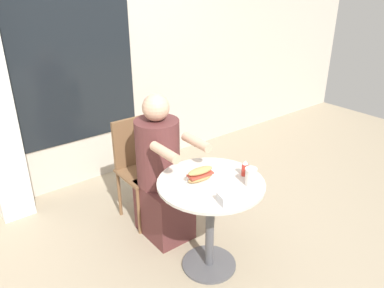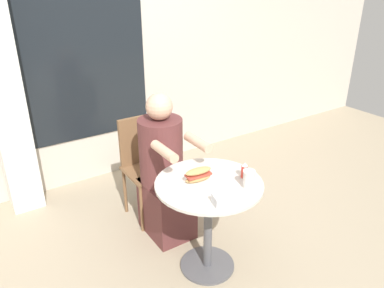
# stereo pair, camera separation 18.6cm
# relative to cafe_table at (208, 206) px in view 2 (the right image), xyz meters

# --- Properties ---
(ground_plane) EXTENTS (8.00, 8.00, 0.00)m
(ground_plane) POSITION_rel_cafe_table_xyz_m (0.00, 0.00, -0.52)
(ground_plane) COLOR tan
(storefront_wall) EXTENTS (8.00, 0.09, 2.80)m
(storefront_wall) POSITION_rel_cafe_table_xyz_m (-0.00, 1.77, 0.88)
(storefront_wall) COLOR beige
(storefront_wall) RESTS_ON ground_plane
(lattice_pillar) EXTENTS (0.26, 0.26, 2.40)m
(lattice_pillar) POSITION_rel_cafe_table_xyz_m (-0.92, 1.58, 0.68)
(lattice_pillar) COLOR silver
(lattice_pillar) RESTS_ON ground_plane
(cafe_table) EXTENTS (0.71, 0.71, 0.70)m
(cafe_table) POSITION_rel_cafe_table_xyz_m (0.00, 0.00, 0.00)
(cafe_table) COLOR beige
(cafe_table) RESTS_ON ground_plane
(diner_chair) EXTENTS (0.38, 0.38, 0.87)m
(diner_chair) POSITION_rel_cafe_table_xyz_m (-0.04, 0.89, 0.01)
(diner_chair) COLOR brown
(diner_chair) RESTS_ON ground_plane
(seated_diner) EXTENTS (0.34, 0.61, 1.17)m
(seated_diner) POSITION_rel_cafe_table_xyz_m (-0.04, 0.54, -0.01)
(seated_diner) COLOR brown
(seated_diner) RESTS_ON ground_plane
(sandwich_on_plate) EXTENTS (0.19, 0.19, 0.10)m
(sandwich_on_plate) POSITION_rel_cafe_table_xyz_m (-0.05, 0.05, 0.23)
(sandwich_on_plate) COLOR white
(sandwich_on_plate) RESTS_ON cafe_table
(drink_cup) EXTENTS (0.08, 0.08, 0.12)m
(drink_cup) POSITION_rel_cafe_table_xyz_m (0.18, -0.18, 0.25)
(drink_cup) COLOR silver
(drink_cup) RESTS_ON cafe_table
(napkin_box) EXTENTS (0.11, 0.11, 0.06)m
(napkin_box) POSITION_rel_cafe_table_xyz_m (-0.09, -0.25, 0.22)
(napkin_box) COLOR silver
(napkin_box) RESTS_ON cafe_table
(condiment_bottle) EXTENTS (0.05, 0.05, 0.11)m
(condiment_bottle) POSITION_rel_cafe_table_xyz_m (0.24, -0.07, 0.24)
(condiment_bottle) COLOR red
(condiment_bottle) RESTS_ON cafe_table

